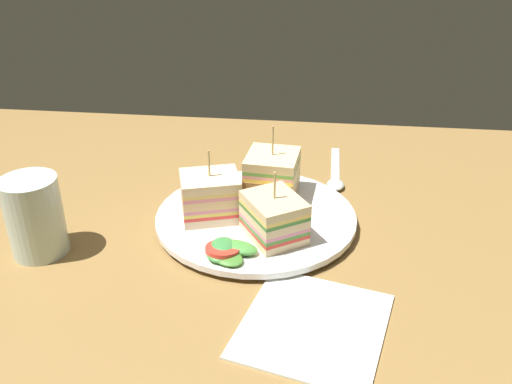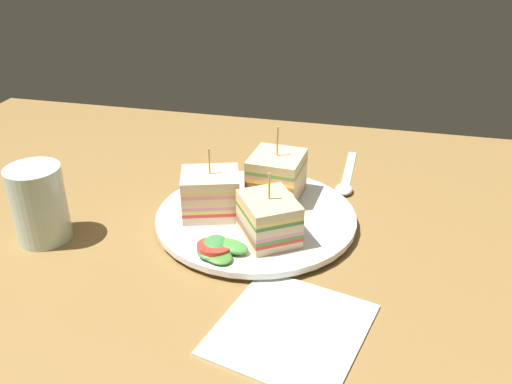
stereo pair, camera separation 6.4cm
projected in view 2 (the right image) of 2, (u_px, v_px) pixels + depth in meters
ground_plane at (256, 230)px, 66.95cm from camera, size 116.88×70.67×1.80cm
plate at (256, 218)px, 66.14cm from camera, size 24.03×24.03×1.35cm
sandwich_wedge_0 at (211, 194)px, 64.75cm from camera, size 8.10×7.32×8.53cm
sandwich_wedge_1 at (269, 218)px, 60.20cm from camera, size 8.20×8.59×8.03cm
sandwich_wedge_2 at (277, 176)px, 68.69cm from camera, size 6.80×7.26×9.36cm
chip_pile at (270, 201)px, 65.68cm from camera, size 7.17×7.12×3.48cm
salad_garnish at (218, 248)px, 58.42cm from camera, size 6.25×5.52×1.35cm
spoon at (346, 182)px, 75.47cm from camera, size 2.38×15.11×1.00cm
napkin at (291, 328)px, 49.96cm from camera, size 15.64×16.35×0.50cm
drinking_glass at (40, 209)px, 61.99cm from camera, size 6.10×6.10×8.98cm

